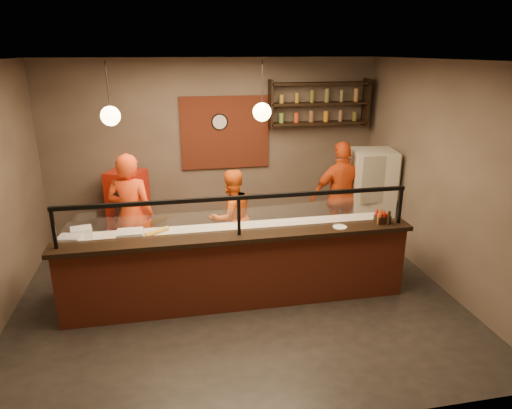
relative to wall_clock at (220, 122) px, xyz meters
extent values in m
plane|color=black|center=(-0.10, -2.46, -2.10)|extent=(6.00, 6.00, 0.00)
plane|color=#342F28|center=(-0.10, -2.46, 1.10)|extent=(6.00, 6.00, 0.00)
plane|color=#68594C|center=(-0.10, 0.04, -0.50)|extent=(6.00, 0.00, 6.00)
plane|color=#68594C|center=(2.90, -2.46, -0.50)|extent=(0.00, 5.00, 5.00)
plane|color=#68594C|center=(-0.10, -4.96, -0.50)|extent=(6.00, 0.00, 6.00)
cube|color=maroon|center=(0.10, 0.01, -0.20)|extent=(1.60, 0.04, 1.30)
cube|color=maroon|center=(-0.10, -2.76, -1.60)|extent=(4.60, 0.25, 1.00)
cube|color=black|center=(-0.10, -2.76, -1.07)|extent=(4.70, 0.37, 0.06)
cube|color=gray|center=(-0.10, -2.26, -1.68)|extent=(4.60, 0.75, 0.85)
cube|color=white|center=(-0.10, -2.26, -1.23)|extent=(4.60, 0.75, 0.05)
cube|color=white|center=(-0.10, -2.76, -0.79)|extent=(4.40, 0.02, 0.50)
cube|color=black|center=(-0.10, -2.76, -0.54)|extent=(4.50, 0.05, 0.05)
cube|color=black|center=(-2.32, -2.76, -0.79)|extent=(0.04, 0.04, 0.50)
cube|color=black|center=(-0.10, -2.76, -0.79)|extent=(0.04, 0.04, 0.50)
cube|color=black|center=(2.12, -2.76, -0.79)|extent=(0.04, 0.04, 0.50)
cube|color=black|center=(1.80, -0.14, -0.05)|extent=(1.80, 0.28, 0.04)
cube|color=black|center=(1.80, -0.14, 0.30)|extent=(1.80, 0.28, 0.04)
cube|color=black|center=(1.80, -0.14, 0.65)|extent=(1.80, 0.28, 0.04)
cube|color=black|center=(0.90, -0.14, 0.30)|extent=(0.04, 0.28, 0.85)
cube|color=black|center=(2.70, -0.14, 0.30)|extent=(0.04, 0.28, 0.85)
cylinder|color=black|center=(0.00, 0.00, 0.00)|extent=(0.30, 0.04, 0.30)
cylinder|color=black|center=(-1.60, -2.26, 0.80)|extent=(0.01, 0.01, 0.60)
sphere|color=#FFD58C|center=(-1.60, -2.26, 0.45)|extent=(0.24, 0.24, 0.24)
cylinder|color=black|center=(0.30, -2.26, 0.80)|extent=(0.01, 0.01, 0.60)
sphere|color=#FFD58C|center=(0.30, -2.26, 0.45)|extent=(0.24, 0.24, 0.24)
imported|color=#EB4416|center=(-1.54, -1.45, -1.15)|extent=(0.78, 0.61, 1.91)
imported|color=#E05C15|center=(-0.01, -1.38, -1.32)|extent=(0.93, 0.84, 1.57)
imported|color=#CE4513|center=(1.95, -1.09, -1.16)|extent=(1.12, 0.50, 1.88)
cube|color=beige|center=(2.50, -1.07, -1.25)|extent=(0.81, 0.77, 1.71)
cube|color=#B21B0B|center=(-1.67, -0.31, -1.42)|extent=(0.75, 0.73, 1.36)
cylinder|color=silver|center=(-0.25, -2.25, -1.19)|extent=(0.65, 0.65, 0.01)
cube|color=silver|center=(-2.25, -2.35, -1.13)|extent=(0.32, 0.27, 0.14)
cube|color=silver|center=(-2.16, -2.06, -1.13)|extent=(0.31, 0.27, 0.14)
cube|color=silver|center=(-1.49, -2.38, -1.12)|extent=(0.33, 0.26, 0.16)
cylinder|color=gold|center=(-1.15, -2.12, -1.17)|extent=(0.33, 0.27, 0.06)
cube|color=black|center=(1.90, -2.71, -0.99)|extent=(0.20, 0.17, 0.11)
cylinder|color=black|center=(1.95, -2.80, -0.94)|extent=(0.05, 0.05, 0.19)
cylinder|color=silver|center=(1.27, -2.77, -1.03)|extent=(0.21, 0.21, 0.01)
camera|label=1|loc=(-0.93, -8.14, 1.22)|focal=32.00mm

